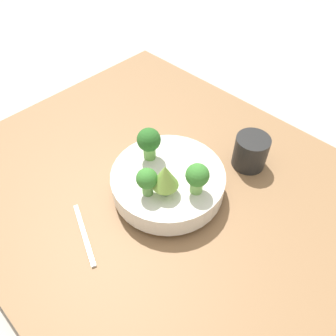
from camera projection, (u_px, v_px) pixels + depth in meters
name	position (u px, v px, depth m)	size (l,w,h in m)	color
ground_plane	(162.00, 193.00, 0.86)	(6.00, 6.00, 0.00)	#ADA89E
table	(162.00, 188.00, 0.84)	(1.05, 0.86, 0.04)	olive
bowl	(168.00, 181.00, 0.78)	(0.27, 0.27, 0.07)	silver
broccoli_floret_left	(150.00, 141.00, 0.76)	(0.06, 0.06, 0.09)	#6BA34C
broccoli_floret_front	(147.00, 180.00, 0.69)	(0.05, 0.05, 0.07)	#609347
romanesco_piece_near	(165.00, 177.00, 0.68)	(0.06, 0.06, 0.09)	#609347
broccoli_floret_right	(198.00, 176.00, 0.69)	(0.05, 0.05, 0.08)	#7AB256
cup	(251.00, 152.00, 0.84)	(0.09, 0.09, 0.09)	black
fork	(84.00, 234.00, 0.73)	(0.16, 0.07, 0.01)	silver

